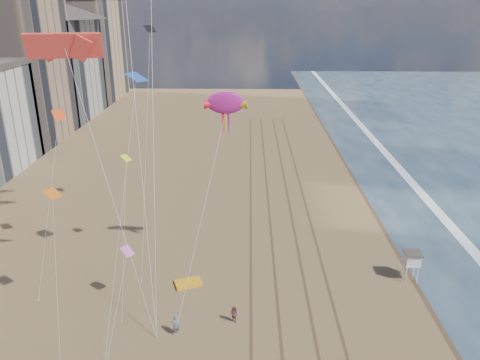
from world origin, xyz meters
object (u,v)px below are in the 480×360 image
Objects in this scene: kite_flyer_a at (176,325)px; kite_flyer_b at (234,315)px; grounded_kite at (188,283)px; show_kite at (226,103)px; lifeguard_stand at (412,259)px.

kite_flyer_b is at bearing -22.92° from kite_flyer_a.
show_kite reaches higher than grounded_kite.
kite_flyer_a reaches higher than kite_flyer_b.
grounded_kite is at bearing -176.48° from lifeguard_stand.
lifeguard_stand is 1.60× the size of kite_flyer_a.
kite_flyer_a is 1.17× the size of kite_flyer_b.
kite_flyer_b is at bearing -70.62° from grounded_kite.
grounded_kite is at bearing 47.67° from kite_flyer_a.
grounded_kite is 0.12× the size of show_kite.
grounded_kite is 17.57m from show_kite.
grounded_kite is 7.31m from kite_flyer_b.
kite_flyer_a is (-3.69, -10.40, -16.11)m from show_kite.
kite_flyer_b is at bearing -157.75° from lifeguard_stand.
show_kite is 19.52m from kite_flyer_a.
lifeguard_stand is at bearing -16.29° from grounded_kite.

